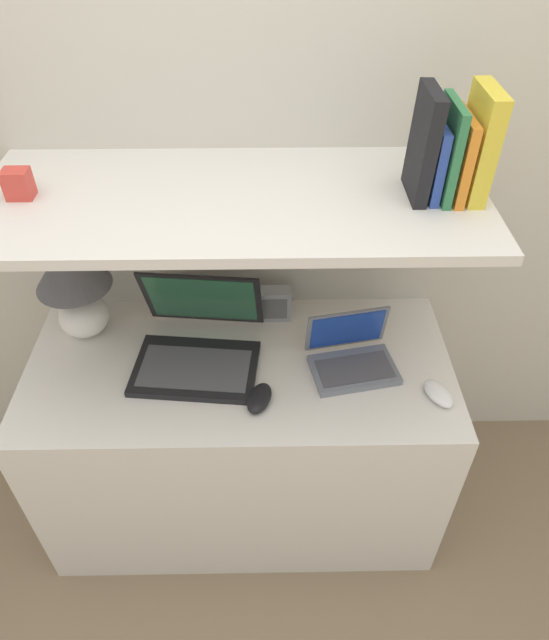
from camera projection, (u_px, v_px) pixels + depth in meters
name	position (u px, v px, depth m)	size (l,w,h in m)	color
ground_plane	(245.00, 573.00, 1.96)	(12.00, 12.00, 0.00)	#7A664C
wall_back	(236.00, 161.00, 1.67)	(6.00, 0.05, 2.40)	beige
desk	(244.00, 438.00, 1.95)	(1.28, 0.60, 0.72)	silver
back_riser	(243.00, 321.00, 2.03)	(1.28, 0.04, 1.22)	beige
shelf	(232.00, 200.00, 1.42)	(1.28, 0.54, 0.03)	silver
table_lamp	(73.00, 280.00, 1.69)	(0.22, 0.22, 0.34)	white
laptop_large	(198.00, 344.00, 1.70)	(0.39, 0.37, 0.26)	black
laptop_small	(352.00, 356.00, 1.68)	(0.28, 0.23, 0.17)	slate
computer_mouse	(259.00, 398.00, 1.59)	(0.09, 0.13, 0.04)	black
second_mouse	(438.00, 394.00, 1.60)	(0.10, 0.12, 0.04)	white
router_box	(270.00, 304.00, 1.84)	(0.14, 0.06, 0.11)	gray
book_yellow	(479.00, 144.00, 1.34)	(0.04, 0.16, 0.26)	gold
book_orange	(459.00, 156.00, 1.36)	(0.02, 0.17, 0.20)	orange
book_green	(448.00, 150.00, 1.35)	(0.02, 0.17, 0.23)	#2D7042
book_blue	(434.00, 160.00, 1.36)	(0.02, 0.15, 0.18)	#284293
book_black	(423.00, 145.00, 1.34)	(0.04, 0.15, 0.26)	black
shelf_gadget	(18.00, 184.00, 1.39)	(0.06, 0.05, 0.07)	#CC3D33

